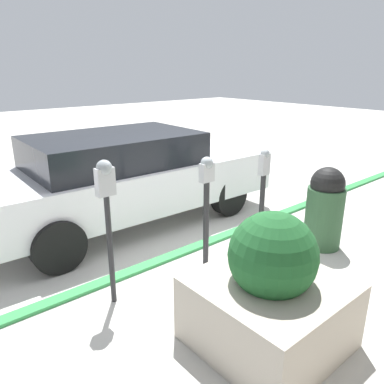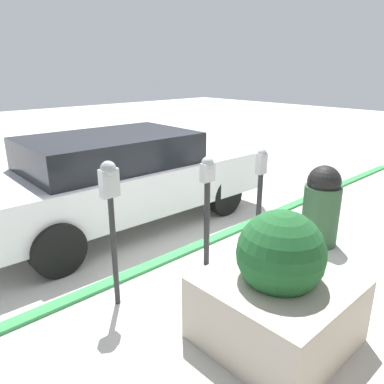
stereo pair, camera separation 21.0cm
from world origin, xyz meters
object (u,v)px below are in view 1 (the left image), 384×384
planter_box (270,294)px  parked_car_front (124,176)px  parking_meter_second (206,194)px  parking_meter_middle (263,182)px  parking_meter_nearest (107,200)px  trash_bin (325,208)px

planter_box → parked_car_front: 3.31m
parking_meter_second → parking_meter_middle: parking_meter_second is taller
planter_box → parked_car_front: bearing=81.9°
parking_meter_nearest → planter_box: bearing=-62.5°
parked_car_front → trash_bin: parked_car_front is taller
parking_meter_middle → trash_bin: size_ratio=1.16×
parking_meter_nearest → parking_meter_second: size_ratio=1.11×
parking_meter_nearest → planter_box: parking_meter_nearest is taller
planter_box → parking_meter_middle: bearing=41.7°
parking_meter_middle → planter_box: size_ratio=1.05×
parking_meter_middle → parked_car_front: (-1.20, 1.78, -0.08)m
parking_meter_nearest → trash_bin: bearing=-13.6°
parking_meter_nearest → parking_meter_middle: (2.43, 0.03, -0.30)m
parking_meter_nearest → planter_box: (0.76, -1.46, -0.65)m
planter_box → trash_bin: bearing=19.7°
trash_bin → parking_meter_middle: bearing=121.7°
parking_meter_nearest → parking_meter_middle: 2.45m
trash_bin → planter_box: bearing=-160.3°
parked_car_front → trash_bin: 3.00m
trash_bin → parking_meter_nearest: bearing=166.4°
parked_car_front → parking_meter_nearest: bearing=-122.6°
planter_box → parking_meter_second: bearing=69.8°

